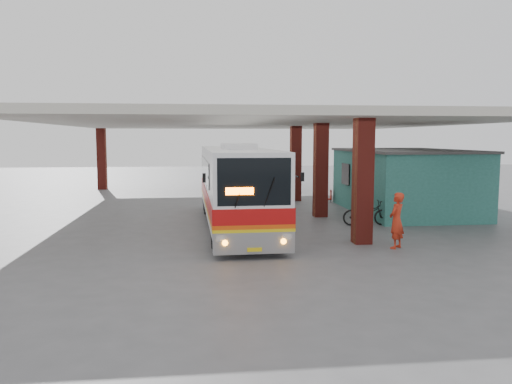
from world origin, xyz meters
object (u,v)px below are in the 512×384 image
object	(u,v)px
coach_bus	(236,185)
pedestrian	(397,221)
motorcycle	(367,213)
red_chair	(329,197)

from	to	relation	value
coach_bus	pedestrian	distance (m)	6.93
coach_bus	motorcycle	bearing A→B (deg)	-5.23
motorcycle	red_chair	world-z (taller)	motorcycle
red_chair	coach_bus	bearing A→B (deg)	-123.40
pedestrian	motorcycle	bearing A→B (deg)	-140.13
motorcycle	pedestrian	world-z (taller)	pedestrian
coach_bus	motorcycle	world-z (taller)	coach_bus
motorcycle	pedestrian	bearing A→B (deg)	176.42
red_chair	pedestrian	bearing A→B (deg)	-87.69
pedestrian	coach_bus	bearing A→B (deg)	-87.31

